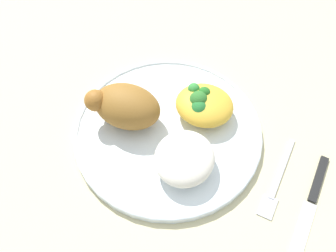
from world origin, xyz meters
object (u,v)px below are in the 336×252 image
(plate, at_px, (168,132))
(rice_pile, at_px, (184,158))
(roasted_chicken, at_px, (124,107))
(mac_cheese_with_broccoli, at_px, (203,104))
(knife, at_px, (312,202))
(fork, at_px, (277,181))

(plate, bearing_deg, rice_pile, 130.34)
(roasted_chicken, distance_m, rice_pile, 0.12)
(rice_pile, relative_size, mac_cheese_with_broccoli, 1.01)
(roasted_chicken, height_order, rice_pile, roasted_chicken)
(knife, bearing_deg, rice_pile, 3.07)
(plate, height_order, roasted_chicken, roasted_chicken)
(fork, distance_m, knife, 0.05)
(knife, bearing_deg, mac_cheese_with_broccoli, -25.48)
(mac_cheese_with_broccoli, relative_size, fork, 0.65)
(plate, bearing_deg, mac_cheese_with_broccoli, -129.20)
(plate, distance_m, mac_cheese_with_broccoli, 0.07)
(plate, distance_m, knife, 0.24)
(rice_pile, relative_size, fork, 0.65)
(rice_pile, bearing_deg, plate, -49.66)
(roasted_chicken, height_order, knife, roasted_chicken)
(roasted_chicken, bearing_deg, rice_pile, 157.47)
(plate, xyz_separation_m, mac_cheese_with_broccoli, (-0.04, -0.05, 0.03))
(fork, height_order, knife, knife)
(mac_cheese_with_broccoli, distance_m, knife, 0.21)
(mac_cheese_with_broccoli, xyz_separation_m, fork, (-0.14, 0.07, -0.03))
(roasted_chicken, bearing_deg, knife, 173.07)
(mac_cheese_with_broccoli, distance_m, fork, 0.16)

